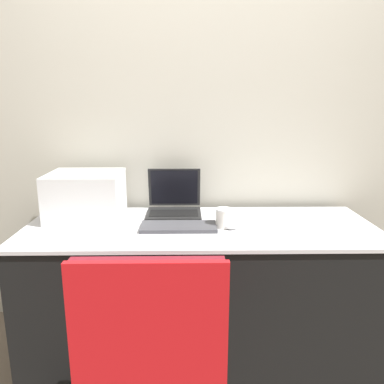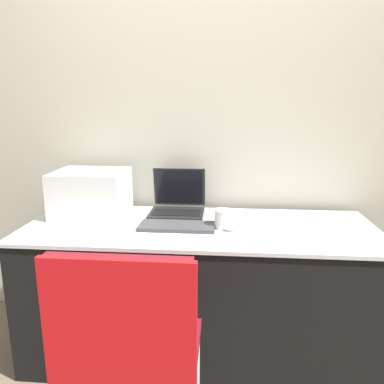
# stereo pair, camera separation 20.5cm
# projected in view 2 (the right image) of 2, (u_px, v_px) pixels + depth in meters

# --- Properties ---
(wall_back) EXTENTS (8.00, 0.05, 2.60)m
(wall_back) POSITION_uv_depth(u_px,v_px,m) (205.00, 124.00, 2.36)
(wall_back) COLOR #B7B2A3
(wall_back) RESTS_ON ground_plane
(table) EXTENTS (1.92, 0.72, 0.77)m
(table) POSITION_uv_depth(u_px,v_px,m) (199.00, 290.00, 2.14)
(table) COLOR black
(table) RESTS_ON ground_plane
(printer) EXTENTS (0.41, 0.35, 0.27)m
(printer) POSITION_uv_depth(u_px,v_px,m) (91.00, 191.00, 2.21)
(printer) COLOR silver
(printer) RESTS_ON table
(laptop_left) EXTENTS (0.32, 0.30, 0.26)m
(laptop_left) POSITION_uv_depth(u_px,v_px,m) (178.00, 203.00, 2.28)
(laptop_left) COLOR black
(laptop_left) RESTS_ON table
(external_keyboard) EXTENTS (0.41, 0.17, 0.02)m
(external_keyboard) POSITION_uv_depth(u_px,v_px,m) (177.00, 226.00, 2.01)
(external_keyboard) COLOR #3D3D42
(external_keyboard) RESTS_ON table
(coffee_cup) EXTENTS (0.09, 0.09, 0.10)m
(coffee_cup) POSITION_uv_depth(u_px,v_px,m) (223.00, 219.00, 2.00)
(coffee_cup) COLOR white
(coffee_cup) RESTS_ON table
(mouse) EXTENTS (0.07, 0.05, 0.03)m
(mouse) POSITION_uv_depth(u_px,v_px,m) (230.00, 228.00, 1.96)
(mouse) COLOR silver
(mouse) RESTS_ON table
(chair) EXTENTS (0.50, 0.46, 0.97)m
(chair) POSITION_uv_depth(u_px,v_px,m) (128.00, 341.00, 1.32)
(chair) COLOR maroon
(chair) RESTS_ON ground_plane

